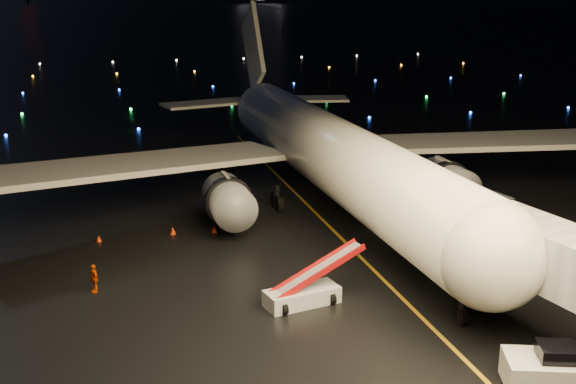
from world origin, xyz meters
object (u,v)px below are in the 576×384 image
at_px(belt_loader, 302,279).
at_px(crew_c, 94,278).
at_px(airliner, 318,107).
at_px(pushback_tug, 556,367).

height_order(belt_loader, crew_c, belt_loader).
height_order(airliner, belt_loader, airliner).
bearing_deg(airliner, crew_c, -142.68).
distance_m(belt_loader, crew_c, 12.76).
bearing_deg(belt_loader, airliner, 58.53).
relative_size(airliner, pushback_tug, 12.41).
distance_m(airliner, pushback_tug, 32.80).
relative_size(belt_loader, crew_c, 3.58).
distance_m(airliner, crew_c, 25.30).
xyz_separation_m(airliner, pushback_tug, (1.47, -32.00, -7.05)).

